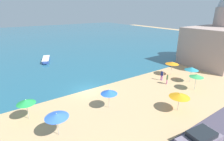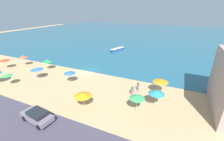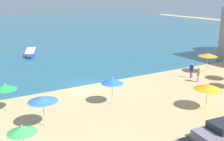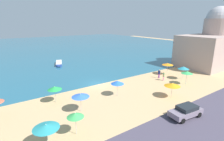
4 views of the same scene
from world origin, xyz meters
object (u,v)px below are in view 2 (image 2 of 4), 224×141
Objects in this scene: beach_umbrella_8 at (157,92)px; beach_umbrella_10 at (161,81)px; beach_umbrella_0 at (5,60)px; beach_umbrella_6 at (6,75)px; beach_umbrella_3 at (137,97)px; bather_1 at (138,86)px; beach_umbrella_4 at (23,57)px; beach_umbrella_5 at (37,69)px; beach_umbrella_7 at (69,72)px; beach_umbrella_9 at (83,95)px; skiff_nearshore at (117,49)px; bather_2 at (132,90)px; parked_car_1 at (37,116)px; beach_umbrella_1 at (47,61)px.

beach_umbrella_8 reaches higher than beach_umbrella_10.
beach_umbrella_0 is 0.96× the size of beach_umbrella_6.
beach_umbrella_3 is at bearing -5.21° from beach_umbrella_0.
beach_umbrella_6 is at bearing -160.39° from bather_1.
beach_umbrella_4 is at bearing -179.70° from beach_umbrella_10.
beach_umbrella_5 is 19.22m from bather_1.
beach_umbrella_7 is 12.40m from bather_1.
beach_umbrella_0 reaches higher than beach_umbrella_9.
skiff_nearshore is at bearing 117.03° from beach_umbrella_3.
bather_1 is at bearing 4.61° from beach_umbrella_0.
beach_umbrella_7 is at bearing 166.92° from beach_umbrella_3.
beach_umbrella_7 is 15.48m from beach_umbrella_8.
beach_umbrella_7 is at bearing 141.10° from beach_umbrella_9.
beach_umbrella_7 reaches higher than beach_umbrella_6.
beach_umbrella_8 is (15.45, -0.98, 0.17)m from beach_umbrella_7.
beach_umbrella_10 reaches higher than beach_umbrella_9.
beach_umbrella_5 is 1.35× the size of bather_1.
beach_umbrella_6 is 0.93× the size of beach_umbrella_8.
beach_umbrella_3 is 1.07× the size of beach_umbrella_9.
beach_umbrella_6 is 15.61m from beach_umbrella_9.
skiff_nearshore is (-16.36, 25.84, -1.93)m from beach_umbrella_8.
beach_umbrella_10 is at bearing 5.24° from beach_umbrella_0.
bather_2 is 13.62m from parked_car_1.
beach_umbrella_3 is 29.57m from beach_umbrella_4.
beach_umbrella_6 is (-22.53, -2.32, -0.08)m from beach_umbrella_3.
beach_umbrella_4 is at bearing 146.11° from parked_car_1.
beach_umbrella_10 is (24.66, 8.24, 0.15)m from beach_umbrella_6.
beach_umbrella_0 is 24.87m from beach_umbrella_9.
beach_umbrella_0 is 29.64m from bather_2.
beach_umbrella_4 reaches higher than skiff_nearshore.
beach_umbrella_6 reaches higher than bather_2.
beach_umbrella_8 is 1.02× the size of beach_umbrella_10.
parked_car_1 is (-3.47, -4.66, -1.20)m from beach_umbrella_9.
beach_umbrella_5 is (8.94, -3.95, -0.17)m from beach_umbrella_4.
bather_1 is 15.14m from parked_car_1.
beach_umbrella_7 is 0.96× the size of beach_umbrella_10.
beach_umbrella_7 is (9.19, 5.42, -0.01)m from beach_umbrella_6.
beach_umbrella_0 is 33.57m from beach_umbrella_10.
beach_umbrella_1 is 17.41m from parked_car_1.
beach_umbrella_3 is (21.95, -6.23, 0.11)m from beach_umbrella_1.
beach_umbrella_8 is at bearing -43.78° from bather_1.
bather_2 is (29.60, 0.89, -1.15)m from beach_umbrella_0.
beach_umbrella_8 reaches higher than bather_2.
beach_umbrella_3 is at bearing 16.70° from beach_umbrella_9.
beach_umbrella_7 is at bearing -19.99° from beach_umbrella_1.
beach_umbrella_9 is (24.38, -4.93, -0.07)m from beach_umbrella_0.
beach_umbrella_8 is at bearing -57.66° from skiff_nearshore.
beach_umbrella_0 reaches higher than bather_2.
beach_umbrella_0 is at bearing -178.28° from bather_2.
beach_umbrella_3 is 1.02× the size of beach_umbrella_7.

